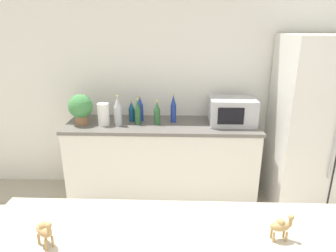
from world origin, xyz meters
name	(u,v)px	position (x,y,z in m)	size (l,w,h in m)	color
wall_back	(192,82)	(0.00, 2.73, 1.27)	(8.00, 0.06, 2.55)	white
back_counter	(162,160)	(-0.33, 2.40, 0.44)	(2.07, 0.63, 0.88)	silver
refrigerator	(323,125)	(1.35, 2.32, 0.91)	(0.95, 0.74, 1.81)	silver
potted_plant	(81,108)	(-1.19, 2.37, 1.06)	(0.26, 0.26, 0.32)	#9E6B47
paper_towel_roll	(103,114)	(-0.94, 2.33, 1.00)	(0.12, 0.12, 0.23)	white
microwave	(232,111)	(0.42, 2.42, 1.02)	(0.48, 0.37, 0.28)	#B2B5BA
back_bottle_0	(118,111)	(-0.79, 2.33, 1.04)	(0.08, 0.08, 0.32)	#B2B7BC
back_bottle_1	(173,109)	(-0.21, 2.46, 1.03)	(0.06, 0.06, 0.31)	navy
back_bottle_2	(137,112)	(-0.59, 2.37, 1.02)	(0.06, 0.06, 0.28)	#2D6033
back_bottle_3	(140,109)	(-0.57, 2.49, 1.02)	(0.07, 0.07, 0.28)	navy
back_bottle_4	(132,112)	(-0.67, 2.47, 0.99)	(0.06, 0.06, 0.23)	navy
back_bottle_5	(157,113)	(-0.38, 2.37, 1.01)	(0.07, 0.07, 0.26)	#2D6033
camel_figurine	(281,226)	(0.32, 0.48, 1.04)	(0.11, 0.06, 0.13)	tan
camel_figurine_second	(44,230)	(-0.74, 0.40, 1.05)	(0.11, 0.10, 0.15)	tan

